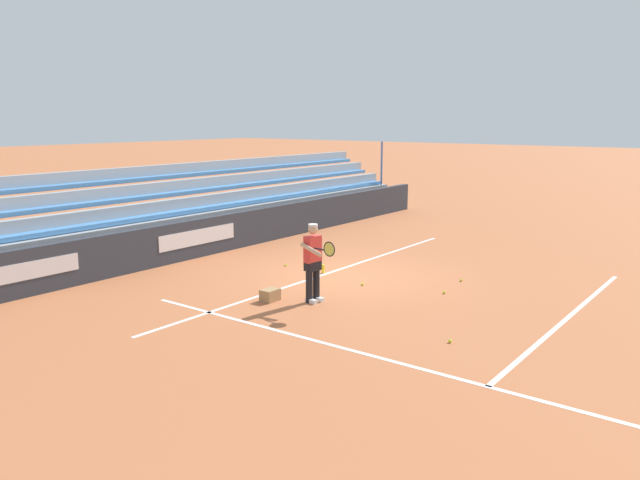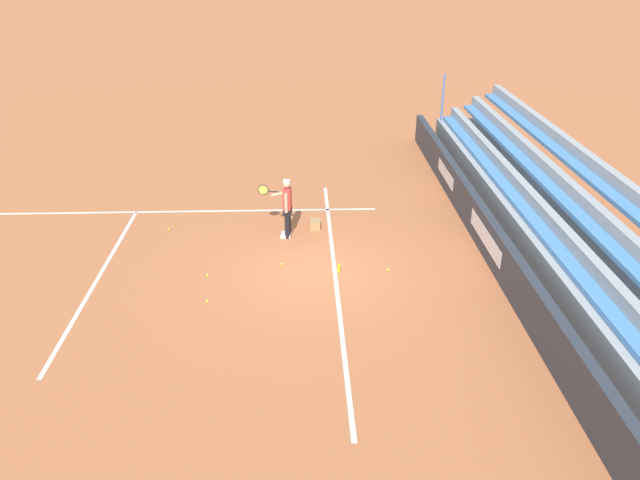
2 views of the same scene
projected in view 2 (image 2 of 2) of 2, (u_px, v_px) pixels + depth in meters
The scene contains 14 objects.
ground_plane at pixel (315, 273), 15.97m from camera, with size 160.00×160.00×0.00m, color #B7663D.
court_baseline_white at pixel (335, 272), 15.99m from camera, with size 12.00×0.10×0.01m, color white.
court_sideline_white at pixel (184, 211), 19.54m from camera, with size 0.10×12.00×0.01m, color white.
court_service_line_white at pixel (99, 276), 15.80m from camera, with size 8.22×0.10×0.01m, color white.
back_wall_sponsor_board at pixel (497, 251), 15.88m from camera, with size 22.80×0.25×1.10m.
bleacher_stand at pixel (570, 244), 15.85m from camera, with size 21.66×2.40×2.95m.
tennis_player at pixel (287, 208), 17.54m from camera, with size 0.65×0.97×1.71m.
ball_box_cardboard at pixel (315, 224), 18.36m from camera, with size 0.40×0.30×0.26m, color #A87F51.
tennis_ball_by_box at pixel (207, 275), 15.80m from camera, with size 0.07×0.07×0.07m, color #CCE533.
tennis_ball_far_left at pixel (169, 229), 18.29m from camera, with size 0.07×0.07×0.07m, color #CCE533.
tennis_ball_far_right at pixel (388, 270), 16.04m from camera, with size 0.07×0.07×0.07m, color #CCE533.
tennis_ball_stray_back at pixel (207, 301), 14.68m from camera, with size 0.07×0.07×0.07m, color #CCE533.
tennis_ball_midcourt at pixel (282, 264), 16.33m from camera, with size 0.07×0.07×0.07m, color #CCE533.
water_bottle at pixel (339, 268), 15.97m from camera, with size 0.07×0.07×0.22m, color yellow.
Camera 2 is at (-13.98, 0.36, 7.76)m, focal length 35.00 mm.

